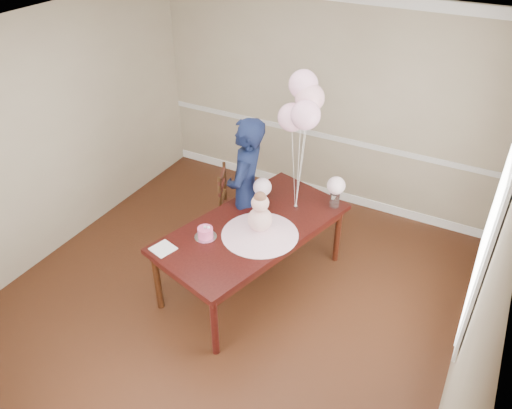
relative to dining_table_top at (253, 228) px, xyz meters
name	(u,v)px	position (x,y,z in m)	size (l,w,h in m)	color
floor	(223,305)	(-0.11, -0.46, -0.74)	(4.50, 5.00, 0.00)	black
ceiling	(209,46)	(-0.11, -0.46, 1.96)	(4.50, 5.00, 0.02)	white
wall_back	(322,102)	(-0.11, 2.04, 0.61)	(4.50, 0.02, 2.70)	tan
wall_left	(40,143)	(-2.36, -0.46, 0.61)	(0.02, 5.00, 2.70)	tan
wall_right	(482,278)	(2.14, -0.46, 0.61)	(0.02, 5.00, 2.70)	tan
chair_rail_trim	(319,135)	(-0.11, 2.03, 0.16)	(4.50, 0.02, 0.07)	silver
baseboard_trim	(315,189)	(-0.11, 2.03, -0.68)	(4.50, 0.02, 0.12)	white
window_frame	(494,219)	(2.12, 0.04, 0.81)	(0.02, 1.66, 1.56)	silver
window_blinds	(492,218)	(2.10, 0.04, 0.81)	(0.01, 1.50, 1.40)	white
dining_table_top	(253,228)	(0.00, 0.00, 0.00)	(1.02, 2.04, 0.05)	black
table_apron	(253,234)	(0.00, 0.00, -0.08)	(0.92, 1.94, 0.10)	black
table_leg_fl	(157,281)	(-0.67, -0.79, -0.38)	(0.07, 0.07, 0.71)	black
table_leg_fr	(215,326)	(0.16, -1.02, -0.38)	(0.07, 0.07, 0.71)	black
table_leg_bl	(281,206)	(-0.16, 1.02, -0.38)	(0.07, 0.07, 0.71)	black
table_leg_br	(337,235)	(0.67, 0.79, -0.38)	(0.07, 0.07, 0.71)	black
baby_skirt	(260,230)	(0.13, -0.09, 0.08)	(0.78, 0.78, 0.10)	#EEAFC4
baby_torso	(260,219)	(0.13, -0.09, 0.21)	(0.24, 0.24, 0.24)	pink
baby_head	(260,203)	(0.13, -0.09, 0.40)	(0.17, 0.17, 0.17)	beige
baby_hair	(260,198)	(0.13, -0.09, 0.46)	(0.12, 0.12, 0.12)	brown
cake_platter	(206,237)	(-0.32, -0.39, 0.03)	(0.22, 0.22, 0.01)	#B9BABE
birthday_cake	(205,232)	(-0.32, -0.39, 0.08)	(0.15, 0.15, 0.10)	#EC4A86
cake_flower_a	(205,227)	(-0.32, -0.39, 0.15)	(0.03, 0.03, 0.03)	silver
cake_flower_b	(209,227)	(-0.29, -0.38, 0.15)	(0.03, 0.03, 0.03)	white
rose_vase_near	(262,202)	(-0.06, 0.34, 0.11)	(0.10, 0.10, 0.16)	silver
roses_near	(262,187)	(-0.06, 0.34, 0.29)	(0.19, 0.19, 0.19)	silver
rose_vase_far	(335,200)	(0.61, 0.73, 0.11)	(0.10, 0.10, 0.16)	silver
roses_far	(336,186)	(0.61, 0.73, 0.29)	(0.19, 0.19, 0.19)	silver
napkin	(163,249)	(-0.58, -0.74, 0.03)	(0.20, 0.20, 0.01)	white
balloon_weight	(296,207)	(0.25, 0.51, 0.04)	(0.04, 0.04, 0.02)	silver
balloon_a	(292,117)	(0.15, 0.54, 1.05)	(0.29, 0.29, 0.29)	#FFB4D0
balloon_b	(306,115)	(0.33, 0.44, 1.15)	(0.29, 0.29, 0.29)	#F9B0D3
balloon_c	(310,98)	(0.30, 0.61, 1.25)	(0.29, 0.29, 0.29)	#EDA8B6
balloon_d	(303,84)	(0.20, 0.65, 1.35)	(0.29, 0.29, 0.29)	#FFB4D6
balloon_ribbon_a	(294,171)	(0.20, 0.53, 0.46)	(0.00, 0.00, 0.86)	white
balloon_ribbon_b	(300,171)	(0.29, 0.47, 0.52)	(0.00, 0.00, 0.96)	white
balloon_ribbon_c	(302,162)	(0.27, 0.56, 0.57)	(0.00, 0.00, 1.06)	white
balloon_ribbon_d	(299,156)	(0.23, 0.58, 0.62)	(0.00, 0.00, 1.16)	white
dining_chair_seat	(239,210)	(-0.52, 0.61, -0.32)	(0.42, 0.42, 0.05)	#3E1A11
chair_leg_fl	(223,232)	(-0.62, 0.39, -0.54)	(0.04, 0.04, 0.41)	#3E1711
chair_leg_fr	(251,234)	(-0.30, 0.52, -0.54)	(0.04, 0.04, 0.41)	black
chair_leg_bl	(228,216)	(-0.74, 0.71, -0.54)	(0.04, 0.04, 0.41)	#3D1510
chair_leg_br	(255,217)	(-0.43, 0.83, -0.54)	(0.04, 0.04, 0.41)	#37130F
chair_back_post_l	(220,197)	(-0.63, 0.39, -0.04)	(0.04, 0.04, 0.53)	#371F0F
chair_back_post_r	(225,182)	(-0.76, 0.70, -0.04)	(0.04, 0.04, 0.53)	#331B0D
chair_slat_low	(223,197)	(-0.70, 0.54, -0.15)	(0.03, 0.38, 0.05)	#38200F
chair_slat_mid	(222,187)	(-0.70, 0.54, 0.00)	(0.03, 0.38, 0.05)	black
chair_slat_top	(222,175)	(-0.70, 0.54, 0.15)	(0.03, 0.38, 0.05)	#38150F
woman	(246,192)	(-0.29, 0.39, 0.13)	(0.63, 0.42, 1.74)	black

